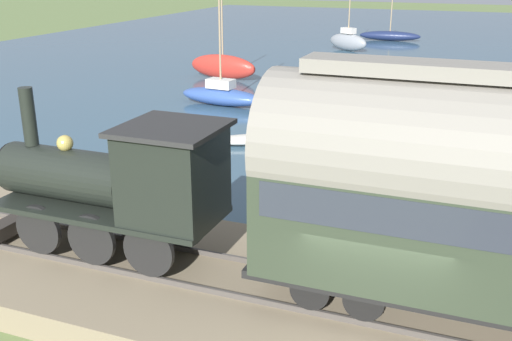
{
  "coord_description": "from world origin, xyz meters",
  "views": [
    {
      "loc": [
        -9.49,
        -1.39,
        6.89
      ],
      "look_at": [
        5.0,
        4.28,
        1.41
      ],
      "focal_mm": 42.0,
      "sensor_mm": 36.0,
      "label": 1
    }
  ],
  "objects_px": {
    "rowboat_off_pier": "(372,155)",
    "sailboat_red": "(223,66)",
    "rowboat_far_out": "(248,140)",
    "sailboat_blue": "(221,94)",
    "sailboat_gray": "(348,41)",
    "passenger_coach": "(487,192)",
    "steam_locomotive": "(122,180)",
    "sailboat_navy": "(390,36)"
  },
  "relations": [
    {
      "from": "passenger_coach",
      "to": "sailboat_blue",
      "type": "relative_size",
      "value": 1.01
    },
    {
      "from": "sailboat_blue",
      "to": "rowboat_far_out",
      "type": "relative_size",
      "value": 2.65
    },
    {
      "from": "sailboat_red",
      "to": "sailboat_navy",
      "type": "bearing_deg",
      "value": -7.4
    },
    {
      "from": "sailboat_gray",
      "to": "sailboat_red",
      "type": "bearing_deg",
      "value": -165.82
    },
    {
      "from": "sailboat_navy",
      "to": "sailboat_red",
      "type": "distance_m",
      "value": 23.36
    },
    {
      "from": "steam_locomotive",
      "to": "rowboat_off_pier",
      "type": "relative_size",
      "value": 1.99
    },
    {
      "from": "sailboat_gray",
      "to": "sailboat_red",
      "type": "relative_size",
      "value": 1.6
    },
    {
      "from": "sailboat_navy",
      "to": "rowboat_far_out",
      "type": "distance_m",
      "value": 34.76
    },
    {
      "from": "passenger_coach",
      "to": "sailboat_gray",
      "type": "bearing_deg",
      "value": 16.26
    },
    {
      "from": "rowboat_off_pier",
      "to": "sailboat_navy",
      "type": "bearing_deg",
      "value": -50.84
    },
    {
      "from": "sailboat_gray",
      "to": "rowboat_off_pier",
      "type": "height_order",
      "value": "sailboat_gray"
    },
    {
      "from": "sailboat_gray",
      "to": "sailboat_navy",
      "type": "bearing_deg",
      "value": 15.01
    },
    {
      "from": "sailboat_blue",
      "to": "rowboat_far_out",
      "type": "xyz_separation_m",
      "value": [
        -5.79,
        -3.81,
        -0.36
      ]
    },
    {
      "from": "sailboat_red",
      "to": "rowboat_far_out",
      "type": "distance_m",
      "value": 14.0
    },
    {
      "from": "steam_locomotive",
      "to": "sailboat_gray",
      "type": "distance_m",
      "value": 38.31
    },
    {
      "from": "steam_locomotive",
      "to": "passenger_coach",
      "type": "distance_m",
      "value": 7.28
    },
    {
      "from": "sailboat_blue",
      "to": "sailboat_red",
      "type": "bearing_deg",
      "value": 29.46
    },
    {
      "from": "sailboat_navy",
      "to": "rowboat_off_pier",
      "type": "distance_m",
      "value": 35.39
    },
    {
      "from": "steam_locomotive",
      "to": "sailboat_blue",
      "type": "distance_m",
      "value": 17.66
    },
    {
      "from": "sailboat_gray",
      "to": "sailboat_blue",
      "type": "bearing_deg",
      "value": -153.53
    },
    {
      "from": "steam_locomotive",
      "to": "sailboat_red",
      "type": "distance_m",
      "value": 24.7
    },
    {
      "from": "rowboat_far_out",
      "to": "passenger_coach",
      "type": "bearing_deg",
      "value": -171.61
    },
    {
      "from": "passenger_coach",
      "to": "sailboat_navy",
      "type": "height_order",
      "value": "sailboat_navy"
    },
    {
      "from": "sailboat_red",
      "to": "rowboat_off_pier",
      "type": "bearing_deg",
      "value": -128.63
    },
    {
      "from": "steam_locomotive",
      "to": "rowboat_off_pier",
      "type": "height_order",
      "value": "steam_locomotive"
    },
    {
      "from": "sailboat_red",
      "to": "sailboat_blue",
      "type": "bearing_deg",
      "value": -147.82
    },
    {
      "from": "sailboat_gray",
      "to": "rowboat_off_pier",
      "type": "bearing_deg",
      "value": -134.66
    },
    {
      "from": "sailboat_blue",
      "to": "sailboat_red",
      "type": "relative_size",
      "value": 1.31
    },
    {
      "from": "steam_locomotive",
      "to": "sailboat_red",
      "type": "height_order",
      "value": "sailboat_red"
    },
    {
      "from": "rowboat_off_pier",
      "to": "sailboat_red",
      "type": "bearing_deg",
      "value": -16.48
    },
    {
      "from": "sailboat_gray",
      "to": "sailboat_blue",
      "type": "distance_m",
      "value": 21.42
    },
    {
      "from": "sailboat_gray",
      "to": "sailboat_blue",
      "type": "xyz_separation_m",
      "value": [
        -21.36,
        1.49,
        -0.25
      ]
    },
    {
      "from": "passenger_coach",
      "to": "sailboat_gray",
      "type": "height_order",
      "value": "sailboat_gray"
    },
    {
      "from": "sailboat_gray",
      "to": "rowboat_far_out",
      "type": "relative_size",
      "value": 3.24
    },
    {
      "from": "sailboat_red",
      "to": "steam_locomotive",
      "type": "bearing_deg",
      "value": -151.97
    },
    {
      "from": "rowboat_far_out",
      "to": "sailboat_blue",
      "type": "bearing_deg",
      "value": 2.99
    },
    {
      "from": "steam_locomotive",
      "to": "rowboat_off_pier",
      "type": "xyz_separation_m",
      "value": [
        10.68,
        -3.42,
        -2.23
      ]
    },
    {
      "from": "steam_locomotive",
      "to": "sailboat_red",
      "type": "xyz_separation_m",
      "value": [
        23.24,
        8.2,
        -1.68
      ]
    },
    {
      "from": "sailboat_gray",
      "to": "rowboat_off_pier",
      "type": "xyz_separation_m",
      "value": [
        -27.4,
        -7.28,
        -0.58
      ]
    },
    {
      "from": "sailboat_blue",
      "to": "sailboat_gray",
      "type": "bearing_deg",
      "value": 1.89
    },
    {
      "from": "sailboat_red",
      "to": "rowboat_far_out",
      "type": "bearing_deg",
      "value": -142.98
    },
    {
      "from": "sailboat_blue",
      "to": "rowboat_off_pier",
      "type": "relative_size",
      "value": 2.78
    }
  ]
}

